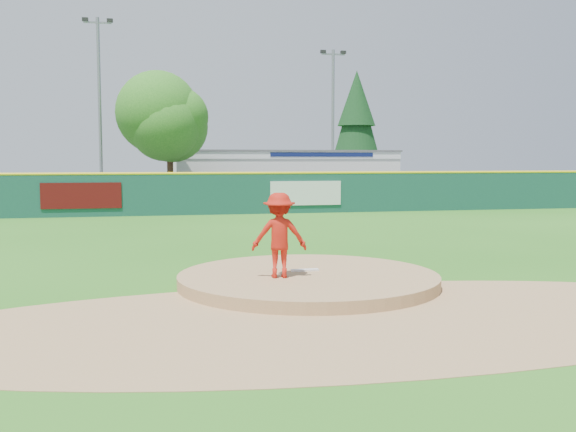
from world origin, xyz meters
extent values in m
plane|color=#286B19|center=(0.00, 0.00, 0.00)|extent=(120.00, 120.00, 0.00)
cylinder|color=#9E774C|center=(0.00, 0.00, 0.00)|extent=(5.50, 5.50, 0.50)
cube|color=white|center=(0.00, 0.30, 0.27)|extent=(0.60, 0.15, 0.04)
cylinder|color=#9E774C|center=(0.00, -3.00, 0.01)|extent=(15.40, 15.40, 0.01)
cube|color=#38383A|center=(0.00, 27.00, 0.01)|extent=(44.00, 16.00, 0.02)
imported|color=#B71B0F|center=(-0.69, -0.30, 1.12)|extent=(1.20, 0.79, 1.73)
imported|color=silver|center=(-0.83, 21.17, 0.74)|extent=(5.69, 4.12, 1.44)
cube|color=silver|center=(6.00, 32.00, 1.60)|extent=(15.00, 8.00, 3.20)
cube|color=white|center=(6.00, 27.98, 3.00)|extent=(15.00, 0.06, 0.55)
cube|color=#0F194C|center=(8.00, 27.94, 3.00)|extent=(7.00, 0.03, 0.28)
cube|color=#59595B|center=(6.00, 32.00, 3.25)|extent=(15.20, 8.20, 0.12)
cube|color=#500C0B|center=(-6.30, 17.92, 1.00)|extent=(3.60, 0.04, 1.20)
cube|color=white|center=(4.39, 17.92, 1.00)|extent=(3.60, 0.04, 1.20)
cube|color=#154439|center=(0.00, 18.00, 1.00)|extent=(40.00, 0.10, 2.00)
cylinder|color=yellow|center=(0.00, 18.00, 2.00)|extent=(40.00, 0.14, 0.14)
cylinder|color=#382314|center=(-2.00, 25.00, 1.30)|extent=(0.36, 0.36, 2.60)
sphere|color=#387F23|center=(-2.00, 25.00, 4.56)|extent=(5.60, 5.60, 5.60)
cylinder|color=#382314|center=(13.00, 36.00, 0.80)|extent=(0.40, 0.40, 1.60)
cone|color=#113A16|center=(13.00, 36.00, 5.55)|extent=(4.40, 4.40, 7.90)
cylinder|color=gray|center=(-6.00, 27.00, 5.50)|extent=(0.20, 0.20, 11.00)
cube|color=gray|center=(-6.00, 27.00, 10.70)|extent=(1.60, 0.10, 0.10)
cube|color=black|center=(-6.70, 27.00, 10.85)|extent=(0.35, 0.25, 0.20)
cube|color=black|center=(-5.30, 27.00, 10.85)|extent=(0.35, 0.25, 0.20)
cylinder|color=gray|center=(9.00, 29.00, 5.00)|extent=(0.20, 0.20, 10.00)
cube|color=gray|center=(9.00, 29.00, 9.70)|extent=(1.60, 0.10, 0.10)
cube|color=black|center=(8.30, 29.00, 9.85)|extent=(0.35, 0.25, 0.20)
cube|color=black|center=(9.70, 29.00, 9.85)|extent=(0.35, 0.25, 0.20)
camera|label=1|loc=(-3.28, -13.00, 2.64)|focal=40.00mm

